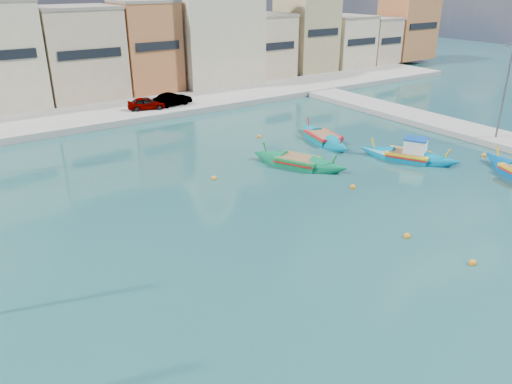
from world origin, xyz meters
name	(u,v)px	position (x,y,z in m)	size (l,w,h in m)	color
ground	(412,225)	(0.00, 0.00, 0.00)	(160.00, 160.00, 0.00)	#163F44
north_quay	(164,106)	(0.00, 32.00, 0.30)	(80.00, 8.00, 0.60)	gray
north_townhouses	(187,47)	(6.68, 39.36, 5.00)	(83.20, 7.87, 10.19)	tan
church_block	(208,15)	(10.00, 40.00, 8.41)	(10.00, 10.00, 19.10)	beige
quay_street_lamp	(504,90)	(17.44, 6.00, 4.34)	(1.18, 0.16, 8.00)	#595B60
parked_cars	(88,111)	(-8.23, 30.50, 1.22)	(24.51, 2.46, 1.29)	#4C1919
luzzu_blue_cabin	(409,156)	(8.25, 7.19, 0.33)	(5.12, 7.61, 2.69)	#00739C
luzzu_cyan_mid	(323,139)	(6.14, 14.27, 0.25)	(3.62, 8.14, 2.34)	#007D9D
luzzu_green	(298,163)	(0.69, 10.84, 0.26)	(5.14, 7.73, 2.41)	#0A6E42
mooring_buoys	(356,184)	(1.55, 5.89, 0.08)	(19.70, 22.81, 0.36)	orange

